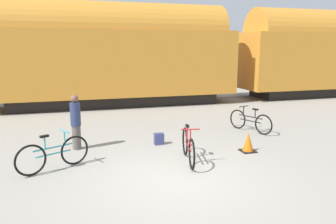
% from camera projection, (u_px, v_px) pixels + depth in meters
% --- Properties ---
extents(ground_plane, '(80.00, 80.00, 0.00)m').
position_uv_depth(ground_plane, '(176.00, 179.00, 7.29)').
color(ground_plane, gray).
extents(freight_train, '(38.24, 2.82, 5.03)m').
position_uv_depth(freight_train, '(115.00, 52.00, 16.08)').
color(freight_train, black).
rests_on(freight_train, ground_plane).
extents(rail_near, '(50.24, 0.07, 0.01)m').
position_uv_depth(rail_near, '(119.00, 107.00, 15.92)').
color(rail_near, '#4C4238').
rests_on(rail_near, ground_plane).
extents(rail_far, '(50.24, 0.07, 0.01)m').
position_uv_depth(rail_far, '(115.00, 103.00, 17.27)').
color(rail_far, '#4C4238').
rests_on(rail_far, ground_plane).
extents(bicycle_teal, '(1.64, 0.87, 0.91)m').
position_uv_depth(bicycle_teal, '(54.00, 154.00, 7.74)').
color(bicycle_teal, black).
rests_on(bicycle_teal, ground_plane).
extents(bicycle_maroon, '(0.48, 1.82, 0.94)m').
position_uv_depth(bicycle_maroon, '(188.00, 147.00, 8.30)').
color(bicycle_maroon, black).
rests_on(bicycle_maroon, ground_plane).
extents(bicycle_black, '(0.71, 1.68, 0.86)m').
position_uv_depth(bicycle_black, '(250.00, 121.00, 11.31)').
color(bicycle_black, black).
rests_on(bicycle_black, ground_plane).
extents(person_in_navy, '(0.29, 0.29, 1.58)m').
position_uv_depth(person_in_navy, '(76.00, 122.00, 9.26)').
color(person_in_navy, '#514C47').
rests_on(person_in_navy, ground_plane).
extents(backpack, '(0.28, 0.20, 0.34)m').
position_uv_depth(backpack, '(159.00, 139.00, 9.84)').
color(backpack, navy).
rests_on(backpack, ground_plane).
extents(traffic_cone, '(0.40, 0.40, 0.55)m').
position_uv_depth(traffic_cone, '(248.00, 143.00, 9.14)').
color(traffic_cone, black).
rests_on(traffic_cone, ground_plane).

